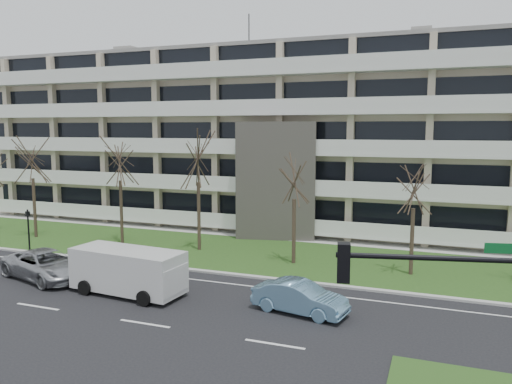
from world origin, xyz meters
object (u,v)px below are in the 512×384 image
at_px(white_van, 129,268).
at_px(traffic_signal, 475,329).
at_px(pedestrian_signal, 28,225).
at_px(blue_sedan, 300,297).
at_px(silver_pickup, 46,265).

height_order(white_van, traffic_signal, traffic_signal).
relative_size(traffic_signal, pedestrian_signal, 2.01).
height_order(blue_sedan, traffic_signal, traffic_signal).
height_order(white_van, pedestrian_signal, pedestrian_signal).
bearing_deg(traffic_signal, blue_sedan, 113.83).
bearing_deg(blue_sedan, traffic_signal, -133.15).
bearing_deg(white_van, blue_sedan, 8.40).
bearing_deg(white_van, pedestrian_signal, 161.30).
distance_m(silver_pickup, pedestrian_signal, 7.59).
distance_m(blue_sedan, white_van, 9.00).
xyz_separation_m(silver_pickup, pedestrian_signal, (-5.89, 4.68, 1.06)).
xyz_separation_m(blue_sedan, white_van, (-8.96, -0.51, 0.66)).
distance_m(silver_pickup, white_van, 6.01).
relative_size(white_van, pedestrian_signal, 2.10).
bearing_deg(silver_pickup, traffic_signal, -96.64).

